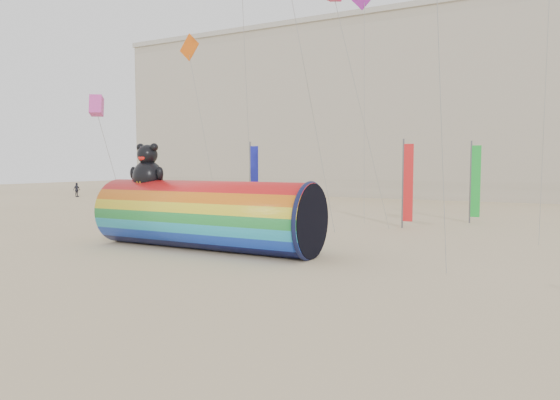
% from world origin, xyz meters
% --- Properties ---
extents(ground, '(160.00, 160.00, 0.00)m').
position_xyz_m(ground, '(0.00, 0.00, 0.00)').
color(ground, '#CCB58C').
rests_on(ground, ground).
extents(hotel_building, '(60.40, 15.40, 20.60)m').
position_xyz_m(hotel_building, '(-12.00, 45.95, 10.31)').
color(hotel_building, '#B7AD99').
rests_on(hotel_building, ground).
extents(windsock_assembly, '(10.34, 3.15, 4.77)m').
position_xyz_m(windsock_assembly, '(-3.95, 2.89, 1.58)').
color(windsock_assembly, red).
rests_on(windsock_assembly, ground).
extents(festival_banners, '(13.61, 5.49, 5.20)m').
position_xyz_m(festival_banners, '(-0.08, 15.37, 2.64)').
color(festival_banners, '#59595E').
rests_on(festival_banners, ground).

